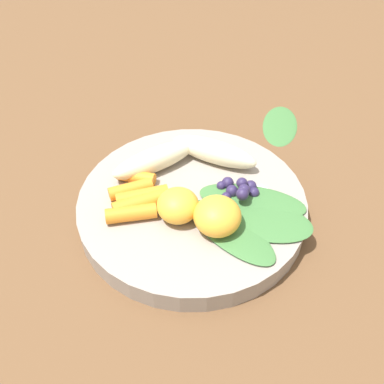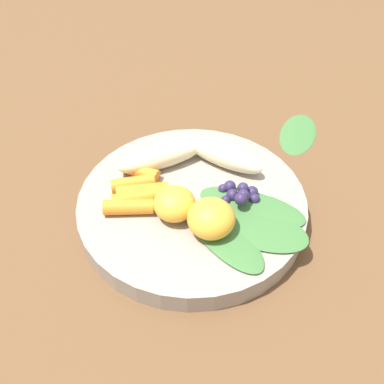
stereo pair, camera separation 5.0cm
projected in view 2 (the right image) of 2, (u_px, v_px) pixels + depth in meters
The scene contains 17 objects.
ground_plane at pixel (192, 213), 0.53m from camera, with size 2.40×2.40×0.00m, color brown.
bowl at pixel (192, 206), 0.52m from camera, with size 0.27×0.27×0.03m, color gray.
banana_peeled_left at pixel (161, 156), 0.54m from camera, with size 0.11×0.03×0.03m, color beige.
banana_peeled_right at pixel (221, 154), 0.55m from camera, with size 0.11×0.03×0.03m, color beige.
orange_segment_near at pixel (211, 218), 0.46m from camera, with size 0.05×0.05×0.04m, color #F4A833.
orange_segment_far at pixel (174, 204), 0.48m from camera, with size 0.05×0.05×0.04m, color #F4A833.
carrot_front at pixel (141, 172), 0.53m from camera, with size 0.02×0.02×0.05m, color orange.
carrot_mid_left at pixel (133, 182), 0.52m from camera, with size 0.02×0.02×0.05m, color orange.
carrot_mid_right at pixel (143, 192), 0.51m from camera, with size 0.02×0.02×0.06m, color orange.
carrot_rear at pixel (140, 197), 0.50m from camera, with size 0.02×0.02×0.06m, color orange.
carrot_small at pixel (129, 207), 0.49m from camera, with size 0.02×0.02×0.06m, color orange.
blueberry_pile at pixel (239, 194), 0.50m from camera, with size 0.04×0.05×0.03m.
coconut_shred_patch at pixel (257, 203), 0.50m from camera, with size 0.04×0.04×0.00m, color white.
kale_leaf_left at pixel (223, 235), 0.47m from camera, with size 0.12×0.05×0.01m, color #3D7038.
kale_leaf_right at pixel (257, 227), 0.48m from camera, with size 0.11×0.06×0.01m, color #3D7038.
kale_leaf_rear at pixel (252, 206), 0.50m from camera, with size 0.12×0.05×0.01m, color #3D7038.
kale_leaf_stray at pixel (298, 133), 0.64m from camera, with size 0.10×0.05×0.01m, color #3D7038.
Camera 2 is at (0.35, 0.08, 0.39)m, focal length 40.97 mm.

